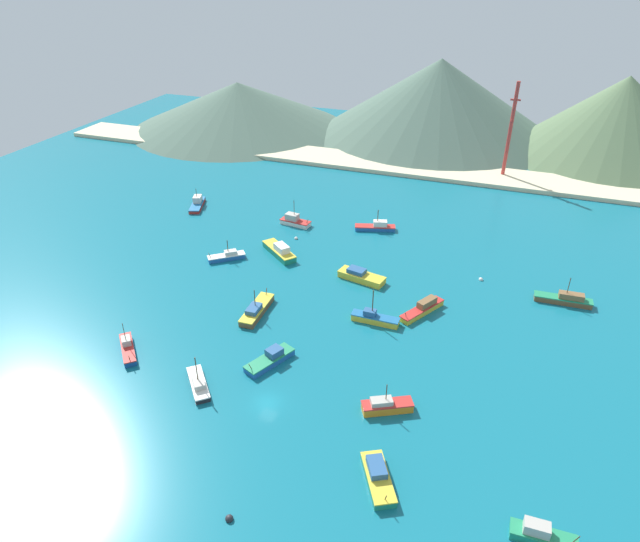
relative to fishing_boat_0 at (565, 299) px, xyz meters
The scene contains 25 objects.
ground 45.07m from the fishing_boat_0, 161.14° to the right, with size 260.00×280.00×0.50m.
fishing_boat_0 is the anchor object (origin of this frame).
fishing_boat_1 39.84m from the fishing_boat_0, behind, with size 10.34×5.24×2.30m.
fishing_boat_2 46.55m from the fishing_boat_0, 156.25° to the left, with size 10.05×5.08×5.28m.
fishing_boat_3 28.07m from the fishing_boat_0, 153.58° to the right, with size 6.99×10.32×2.44m.
fishing_boat_4 64.14m from the fishing_boat_0, 166.72° to the left, with size 7.88×3.71×6.54m.
fishing_boat_5 58.34m from the fishing_boat_0, 142.20° to the right, with size 6.30×9.41×2.36m.
fishing_boat_6 70.50m from the fishing_boat_0, 140.26° to the right, with size 7.12×7.70×6.20m.
fishing_boat_7 47.29m from the fishing_boat_0, 122.44° to the right, with size 7.80×5.56×5.04m.
fishing_boat_8 81.45m from the fishing_boat_0, 149.44° to the right, with size 7.30×7.71×5.59m.
fishing_boat_9 37.85m from the fishing_boat_0, 150.41° to the right, with size 8.88×2.15×6.78m.
fishing_boat_10 70.05m from the fishing_boat_0, behind, with size 7.72×6.81×4.60m.
fishing_boat_11 92.31m from the fishing_boat_0, 169.89° to the left, with size 5.87×9.92×4.96m.
fishing_boat_12 54.33m from the fishing_boat_0, 93.53° to the right, with size 7.57×2.39×2.64m.
fishing_boat_13 59.60m from the fishing_boat_0, behind, with size 10.36×9.09×2.96m.
fishing_boat_14 59.36m from the fishing_boat_0, 156.60° to the right, with size 3.10×10.63×5.44m.
fishing_boat_15 57.57m from the fishing_boat_0, 113.87° to the right, with size 6.54×8.74×2.38m.
buoy_0 59.61m from the fishing_boat_0, behind, with size 0.83×0.83×0.83m.
buoy_1 16.42m from the fishing_boat_0, 168.46° to the left, with size 0.84×0.84×0.84m.
buoy_2 74.95m from the fishing_boat_0, 121.05° to the right, with size 1.00×1.00×1.00m.
beach_strip 76.72m from the fishing_boat_0, 123.76° to the left, with size 247.00×15.32×1.20m, color beige.
hill_west 143.87m from the fishing_boat_0, 142.77° to the left, with size 80.17×80.17×16.68m.
hill_central 111.59m from the fishing_boat_0, 112.82° to the left, with size 85.98×85.98×26.66m.
hill_east 99.70m from the fishing_boat_0, 81.12° to the left, with size 66.34×66.34×25.64m.
radio_tower 69.06m from the fishing_boat_0, 103.99° to the left, with size 2.79×2.23×27.91m.
Camera 1 is at (28.83, -56.00, 59.79)m, focal length 31.21 mm.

